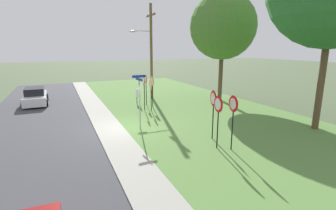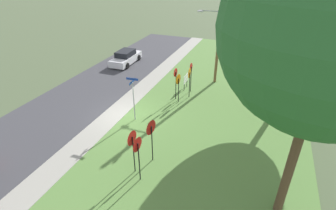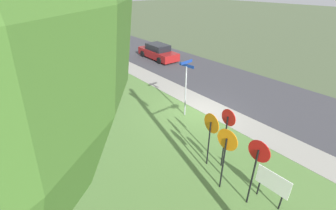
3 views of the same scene
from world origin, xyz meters
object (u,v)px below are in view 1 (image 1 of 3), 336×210
Objects in this scene: yield_sign_near_right at (233,110)px; parked_hatchback_near at (35,97)px; street_name_post at (139,97)px; utility_pole at (150,48)px; yield_sign_far_left at (213,103)px; stop_sign_far_center at (151,89)px; notice_board at (138,94)px; yield_sign_near_left at (218,109)px; stop_sign_near_left at (144,86)px; oak_tree_left at (223,26)px; stop_sign_far_left at (146,83)px; stop_sign_near_right at (152,85)px.

parked_hatchback_near is at bearing -142.99° from yield_sign_near_right.
street_name_post is 9.39m from utility_pole.
yield_sign_near_right reaches higher than yield_sign_far_left.
stop_sign_far_center is 2.67m from notice_board.
yield_sign_near_left reaches higher than stop_sign_far_center.
street_name_post is at bearing -16.89° from stop_sign_near_left.
parked_hatchback_near is at bearing -107.93° from oak_tree_left.
stop_sign_far_left is 10.45m from yield_sign_near_right.
street_name_post is 0.34× the size of oak_tree_left.
yield_sign_near_left is at bearing 1.10° from stop_sign_far_left.
yield_sign_near_right is 0.82× the size of street_name_post.
stop_sign_near_left is 8.38m from yield_sign_near_left.
yield_sign_near_right is at bearing 3.88° from stop_sign_far_left.
street_name_post is at bearing -16.97° from notice_board.
street_name_post is 0.71× the size of parked_hatchback_near.
yield_sign_far_left is at bearing 0.13° from stop_sign_near_right.
yield_sign_far_left is 2.03× the size of notice_board.
yield_sign_near_right is 1.00× the size of yield_sign_far_left.
stop_sign_far_center is 0.90× the size of yield_sign_near_right.
oak_tree_left reaches higher than utility_pole.
oak_tree_left is at bearing 84.20° from stop_sign_far_left.
oak_tree_left reaches higher than stop_sign_far_center.
yield_sign_near_right is at bearing -32.57° from oak_tree_left.
utility_pole reaches higher than stop_sign_near_right.
stop_sign_near_right is at bearing 26.17° from notice_board.
stop_sign_near_right is 0.79× the size of street_name_post.
yield_sign_far_left is 4.35m from street_name_post.
stop_sign_near_left is 4.18m from street_name_post.
stop_sign_near_right is 9.45m from yield_sign_near_right.
stop_sign_far_center is at bearing 44.98° from stop_sign_near_left.
street_name_post reaches higher than stop_sign_far_center.
yield_sign_far_left is at bearing 14.67° from stop_sign_near_left.
stop_sign_far_center is (0.44, 0.37, -0.15)m from stop_sign_near_left.
yield_sign_near_left is at bearing 2.30° from notice_board.
utility_pole is at bearing 159.83° from stop_sign_near_right.
utility_pole is at bearing 153.97° from stop_sign_far_left.
yield_sign_far_left is at bearing 13.88° from stop_sign_far_center.
stop_sign_near_right is 1.24m from stop_sign_far_center.
oak_tree_left is at bearing 79.73° from notice_board.
street_name_post is at bearing -30.60° from stop_sign_near_right.
street_name_post is at bearing -21.29° from stop_sign_far_left.
yield_sign_far_left is 9.43m from notice_board.
yield_sign_near_right is at bearing 30.50° from parked_hatchback_near.
stop_sign_near_right is 1.84m from notice_board.
stop_sign_near_left is at bearing -83.15° from oak_tree_left.
stop_sign_near_right is at bearing -176.12° from yield_sign_near_left.
stop_sign_far_center is at bearing 145.90° from street_name_post.
utility_pole is at bearing 166.98° from stop_sign_far_center.
stop_sign_far_left is 0.30× the size of utility_pole.
yield_sign_far_left is 0.59× the size of parked_hatchback_near.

